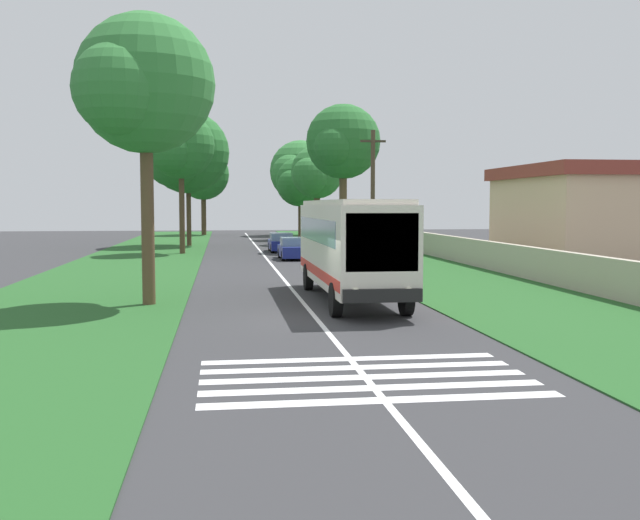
% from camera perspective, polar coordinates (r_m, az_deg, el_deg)
% --- Properties ---
extents(ground, '(160.00, 160.00, 0.00)m').
position_cam_1_polar(ground, '(22.78, -0.25, -4.65)').
color(ground, '#333335').
extents(grass_verge_left, '(120.00, 8.00, 0.04)m').
position_cam_1_polar(grass_verge_left, '(37.85, -15.69, -1.18)').
color(grass_verge_left, '#235623').
rests_on(grass_verge_left, ground).
extents(grass_verge_right, '(120.00, 8.00, 0.04)m').
position_cam_1_polar(grass_verge_right, '(39.09, 8.86, -0.90)').
color(grass_verge_right, '#235623').
rests_on(grass_verge_right, ground).
extents(centre_line, '(110.00, 0.16, 0.01)m').
position_cam_1_polar(centre_line, '(37.59, -3.21, -1.09)').
color(centre_line, silver).
rests_on(centre_line, ground).
extents(coach_bus, '(11.16, 2.62, 3.73)m').
position_cam_1_polar(coach_bus, '(27.04, 2.36, 1.34)').
color(coach_bus, silver).
rests_on(coach_bus, ground).
extents(zebra_crossing, '(4.05, 6.80, 0.01)m').
position_cam_1_polar(zebra_crossing, '(15.27, 3.55, -9.14)').
color(zebra_crossing, silver).
rests_on(zebra_crossing, ground).
extents(trailing_car_0, '(4.30, 1.78, 1.43)m').
position_cam_1_polar(trailing_car_0, '(47.73, -2.11, 0.87)').
color(trailing_car_0, navy).
rests_on(trailing_car_0, ground).
extents(trailing_car_1, '(4.30, 1.78, 1.43)m').
position_cam_1_polar(trailing_car_1, '(55.35, -3.07, 1.35)').
color(trailing_car_1, navy).
rests_on(trailing_car_1, ground).
extents(roadside_tree_left_0, '(5.97, 4.81, 10.17)m').
position_cam_1_polar(roadside_tree_left_0, '(53.67, -10.99, 8.63)').
color(roadside_tree_left_0, '#4C3826').
rests_on(roadside_tree_left_0, grass_verge_left).
extents(roadside_tree_left_1, '(6.95, 5.98, 10.06)m').
position_cam_1_polar(roadside_tree_left_1, '(86.40, -9.21, 6.54)').
color(roadside_tree_left_1, '#4C3826').
rests_on(roadside_tree_left_1, grass_verge_left).
extents(roadside_tree_left_2, '(8.75, 7.06, 11.48)m').
position_cam_1_polar(roadside_tree_left_2, '(63.71, -10.50, 8.09)').
color(roadside_tree_left_2, '#4C3826').
rests_on(roadside_tree_left_2, grass_verge_left).
extents(roadside_tree_left_3, '(5.74, 4.84, 10.14)m').
position_cam_1_polar(roadside_tree_left_3, '(26.70, -13.79, 12.93)').
color(roadside_tree_left_3, brown).
rests_on(roadside_tree_left_3, grass_verge_left).
extents(roadside_tree_right_0, '(8.56, 7.15, 10.98)m').
position_cam_1_polar(roadside_tree_right_0, '(84.90, -1.67, 6.83)').
color(roadside_tree_right_0, '#4C3826').
rests_on(roadside_tree_right_0, grass_verge_right).
extents(roadside_tree_right_1, '(5.82, 4.98, 8.31)m').
position_cam_1_polar(roadside_tree_right_1, '(74.17, -1.68, 6.02)').
color(roadside_tree_right_1, '#4C3826').
rests_on(roadside_tree_right_1, grass_verge_right).
extents(roadside_tree_right_2, '(6.35, 5.72, 11.22)m').
position_cam_1_polar(roadside_tree_right_2, '(56.59, 1.71, 9.09)').
color(roadside_tree_right_2, brown).
rests_on(roadside_tree_right_2, grass_verge_right).
extents(roadside_tree_right_3, '(5.82, 4.77, 8.82)m').
position_cam_1_polar(roadside_tree_right_3, '(66.10, -0.37, 6.74)').
color(roadside_tree_right_3, brown).
rests_on(roadside_tree_right_3, grass_verge_right).
extents(utility_pole, '(0.24, 1.40, 7.58)m').
position_cam_1_polar(utility_pole, '(40.12, 4.15, 4.92)').
color(utility_pole, '#473828').
rests_on(utility_pole, grass_verge_right).
extents(roadside_wall, '(70.00, 0.40, 1.53)m').
position_cam_1_polar(roadside_wall, '(44.82, 11.22, 0.74)').
color(roadside_wall, '#B2A893').
rests_on(roadside_wall, grass_verge_right).
extents(roadside_building, '(11.66, 7.58, 5.92)m').
position_cam_1_polar(roadside_building, '(47.01, 19.52, 3.43)').
color(roadside_building, beige).
rests_on(roadside_building, ground).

